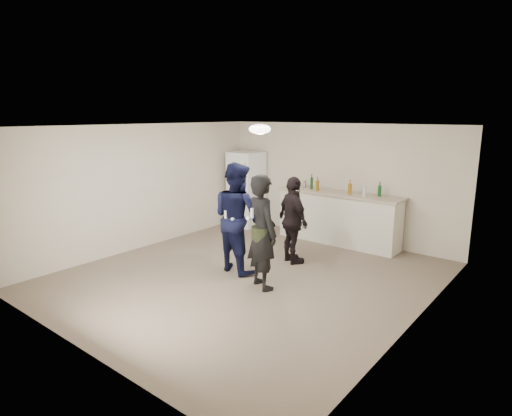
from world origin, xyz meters
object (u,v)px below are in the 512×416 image
Objects in this scene: man at (237,217)px; spectator at (293,220)px; shaker at (305,184)px; woman at (262,232)px; counter at (338,219)px; fridge at (246,189)px.

man is 1.19× the size of spectator.
shaker is 0.09× the size of woman.
counter is at bearing -94.15° from man.
shaker is at bearing -35.49° from spectator.
man reaches higher than spectator.
man reaches higher than shaker.
spectator is (0.55, 0.92, -0.15)m from man.
counter is 1.09m from shaker.
shaker is (-0.88, 0.04, 0.65)m from counter.
woman is at bearing -85.89° from counter.
fridge is 2.88m from spectator.
spectator reaches higher than shaker.
man is at bearing -83.94° from shaker.
shaker is (1.59, 0.11, 0.28)m from fridge.
shaker reaches higher than counter.
shaker is at bearing -46.03° from woman.
man reaches higher than fridge.
fridge reaches higher than counter.
man is 1.08m from spectator.
woman is (0.21, -2.89, 0.38)m from counter.
counter is at bearing -63.45° from spectator.
fridge is 10.59× the size of shaker.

